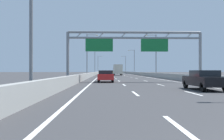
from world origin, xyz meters
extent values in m
plane|color=#38383A|center=(0.00, 100.00, 0.00)|extent=(260.00, 260.00, 0.00)
cube|color=white|center=(-1.80, 3.50, 0.01)|extent=(0.16, 3.00, 0.01)
cube|color=white|center=(-1.80, 12.50, 0.01)|extent=(0.16, 3.00, 0.01)
cube|color=white|center=(-1.80, 21.50, 0.01)|extent=(0.16, 3.00, 0.01)
cube|color=white|center=(-1.80, 30.50, 0.01)|extent=(0.16, 3.00, 0.01)
cube|color=white|center=(-1.80, 39.50, 0.01)|extent=(0.16, 3.00, 0.01)
cube|color=white|center=(-1.80, 48.50, 0.01)|extent=(0.16, 3.00, 0.01)
cube|color=white|center=(-1.80, 57.50, 0.01)|extent=(0.16, 3.00, 0.01)
cube|color=white|center=(-1.80, 66.50, 0.01)|extent=(0.16, 3.00, 0.01)
cube|color=white|center=(-1.80, 75.50, 0.01)|extent=(0.16, 3.00, 0.01)
cube|color=white|center=(-1.80, 84.50, 0.01)|extent=(0.16, 3.00, 0.01)
cube|color=white|center=(-1.80, 93.50, 0.01)|extent=(0.16, 3.00, 0.01)
cube|color=white|center=(-1.80, 102.50, 0.01)|extent=(0.16, 3.00, 0.01)
cube|color=white|center=(-1.80, 111.50, 0.01)|extent=(0.16, 3.00, 0.01)
cube|color=white|center=(-1.80, 120.50, 0.01)|extent=(0.16, 3.00, 0.01)
cube|color=white|center=(-1.80, 129.50, 0.01)|extent=(0.16, 3.00, 0.01)
cube|color=white|center=(-1.80, 138.50, 0.01)|extent=(0.16, 3.00, 0.01)
cube|color=white|center=(-1.80, 147.50, 0.01)|extent=(0.16, 3.00, 0.01)
cube|color=white|center=(-1.80, 156.50, 0.01)|extent=(0.16, 3.00, 0.01)
cube|color=white|center=(1.80, 12.50, 0.01)|extent=(0.16, 3.00, 0.01)
cube|color=white|center=(1.80, 21.50, 0.01)|extent=(0.16, 3.00, 0.01)
cube|color=white|center=(1.80, 30.50, 0.01)|extent=(0.16, 3.00, 0.01)
cube|color=white|center=(1.80, 39.50, 0.01)|extent=(0.16, 3.00, 0.01)
cube|color=white|center=(1.80, 48.50, 0.01)|extent=(0.16, 3.00, 0.01)
cube|color=white|center=(1.80, 57.50, 0.01)|extent=(0.16, 3.00, 0.01)
cube|color=white|center=(1.80, 66.50, 0.01)|extent=(0.16, 3.00, 0.01)
cube|color=white|center=(1.80, 75.50, 0.01)|extent=(0.16, 3.00, 0.01)
cube|color=white|center=(1.80, 84.50, 0.01)|extent=(0.16, 3.00, 0.01)
cube|color=white|center=(1.80, 93.50, 0.01)|extent=(0.16, 3.00, 0.01)
cube|color=white|center=(1.80, 102.50, 0.01)|extent=(0.16, 3.00, 0.01)
cube|color=white|center=(1.80, 111.50, 0.01)|extent=(0.16, 3.00, 0.01)
cube|color=white|center=(1.80, 120.50, 0.01)|extent=(0.16, 3.00, 0.01)
cube|color=white|center=(1.80, 129.50, 0.01)|extent=(0.16, 3.00, 0.01)
cube|color=white|center=(1.80, 138.50, 0.01)|extent=(0.16, 3.00, 0.01)
cube|color=white|center=(1.80, 147.50, 0.01)|extent=(0.16, 3.00, 0.01)
cube|color=white|center=(1.80, 156.50, 0.01)|extent=(0.16, 3.00, 0.01)
cube|color=white|center=(-5.25, 88.00, 0.01)|extent=(0.16, 176.00, 0.01)
cube|color=white|center=(5.25, 88.00, 0.01)|extent=(0.16, 176.00, 0.01)
cube|color=#9E9E99|center=(-6.90, 110.00, 0.47)|extent=(0.45, 220.00, 0.95)
cube|color=#9E9E99|center=(6.90, 110.00, 0.47)|extent=(0.45, 220.00, 0.95)
cylinder|color=gray|center=(-8.29, 27.91, 3.10)|extent=(0.36, 0.36, 6.20)
cylinder|color=gray|center=(8.29, 27.91, 3.10)|extent=(0.36, 0.36, 6.20)
cylinder|color=gray|center=(0.00, 27.91, 6.20)|extent=(16.58, 0.32, 0.32)
cylinder|color=gray|center=(0.00, 27.91, 5.50)|extent=(16.58, 0.26, 0.26)
cylinder|color=gray|center=(-6.91, 27.91, 5.85)|extent=(0.74, 0.10, 0.74)
cylinder|color=gray|center=(-4.15, 27.91, 5.85)|extent=(0.74, 0.10, 0.74)
cylinder|color=gray|center=(-1.38, 27.91, 5.85)|extent=(0.74, 0.10, 0.74)
cylinder|color=gray|center=(1.38, 27.91, 5.85)|extent=(0.74, 0.10, 0.74)
cylinder|color=gray|center=(4.15, 27.91, 5.85)|extent=(0.74, 0.10, 0.74)
cylinder|color=gray|center=(6.91, 27.91, 5.85)|extent=(0.74, 0.10, 0.74)
cube|color=#146B33|center=(-4.40, 27.91, 4.60)|extent=(3.40, 0.12, 1.60)
cube|color=#146B33|center=(2.51, 27.91, 4.60)|extent=(3.40, 0.12, 1.60)
cylinder|color=slate|center=(-7.70, 10.93, 4.75)|extent=(0.20, 0.20, 9.50)
cylinder|color=slate|center=(-7.70, 51.89, 4.75)|extent=(0.20, 0.20, 9.50)
cylinder|color=slate|center=(-6.60, 51.89, 9.35)|extent=(2.20, 0.12, 0.12)
cube|color=#F2EAC6|center=(-5.50, 51.89, 9.25)|extent=(0.56, 0.28, 0.20)
cylinder|color=slate|center=(7.70, 51.89, 4.75)|extent=(0.20, 0.20, 9.50)
cylinder|color=slate|center=(6.60, 51.89, 9.35)|extent=(2.20, 0.12, 0.12)
cube|color=#F2EAC6|center=(5.50, 51.89, 9.25)|extent=(0.56, 0.28, 0.20)
cylinder|color=slate|center=(-7.70, 92.86, 4.75)|extent=(0.20, 0.20, 9.50)
cylinder|color=slate|center=(-6.60, 92.86, 9.35)|extent=(2.20, 0.12, 0.12)
cube|color=#F2EAC6|center=(-5.50, 92.86, 9.25)|extent=(0.56, 0.28, 0.20)
cylinder|color=slate|center=(7.70, 92.86, 4.75)|extent=(0.20, 0.20, 9.50)
cylinder|color=slate|center=(6.60, 92.86, 9.35)|extent=(2.20, 0.12, 0.12)
cube|color=#F2EAC6|center=(5.50, 92.86, 9.25)|extent=(0.56, 0.28, 0.20)
cylinder|color=slate|center=(-7.70, 133.83, 4.75)|extent=(0.20, 0.20, 9.50)
cylinder|color=slate|center=(-6.60, 133.83, 9.35)|extent=(2.20, 0.12, 0.12)
cube|color=#F2EAC6|center=(-5.50, 133.83, 9.25)|extent=(0.56, 0.28, 0.20)
cylinder|color=slate|center=(7.70, 133.83, 4.75)|extent=(0.20, 0.20, 9.50)
cylinder|color=slate|center=(6.60, 133.83, 9.35)|extent=(2.20, 0.12, 0.12)
cube|color=#F2EAC6|center=(5.50, 133.83, 9.25)|extent=(0.56, 0.28, 0.20)
cube|color=black|center=(3.61, 15.29, 0.66)|extent=(1.76, 4.57, 0.67)
cube|color=black|center=(3.61, 15.20, 1.22)|extent=(1.55, 2.04, 0.45)
cylinder|color=black|center=(2.84, 17.03, 0.32)|extent=(0.22, 0.64, 0.64)
cylinder|color=black|center=(4.38, 17.03, 0.32)|extent=(0.22, 0.64, 0.64)
cylinder|color=black|center=(2.84, 13.56, 0.32)|extent=(0.22, 0.64, 0.64)
cube|color=yellow|center=(-0.20, 117.36, 0.63)|extent=(1.74, 4.48, 0.63)
cube|color=black|center=(-0.20, 116.70, 1.17)|extent=(1.53, 1.85, 0.45)
cylinder|color=black|center=(-0.96, 119.05, 0.32)|extent=(0.22, 0.64, 0.64)
cylinder|color=black|center=(0.56, 119.05, 0.32)|extent=(0.22, 0.64, 0.64)
cylinder|color=black|center=(-0.96, 115.67, 0.32)|extent=(0.22, 0.64, 0.64)
cylinder|color=black|center=(0.56, 115.67, 0.32)|extent=(0.22, 0.64, 0.64)
cube|color=#2347AD|center=(3.73, 116.17, 0.66)|extent=(1.86, 4.69, 0.69)
cube|color=black|center=(3.73, 115.55, 1.23)|extent=(1.64, 2.25, 0.46)
cylinder|color=black|center=(2.91, 117.97, 0.32)|extent=(0.22, 0.64, 0.64)
cylinder|color=black|center=(4.55, 117.97, 0.32)|extent=(0.22, 0.64, 0.64)
cylinder|color=black|center=(2.91, 114.37, 0.32)|extent=(0.22, 0.64, 0.64)
cylinder|color=black|center=(4.55, 114.37, 0.32)|extent=(0.22, 0.64, 0.64)
cube|color=red|center=(-3.60, 27.74, 0.66)|extent=(1.90, 4.40, 0.69)
cube|color=black|center=(-3.60, 27.43, 1.22)|extent=(1.67, 1.93, 0.43)
cylinder|color=black|center=(-4.44, 29.39, 0.32)|extent=(0.22, 0.64, 0.64)
cylinder|color=black|center=(-2.76, 29.39, 0.32)|extent=(0.22, 0.64, 0.64)
cylinder|color=black|center=(-4.44, 26.09, 0.32)|extent=(0.22, 0.64, 0.64)
cylinder|color=black|center=(-2.76, 26.09, 0.32)|extent=(0.22, 0.64, 0.64)
cube|color=#194799|center=(0.09, 74.63, 1.41)|extent=(2.49, 2.39, 1.85)
cube|color=beige|center=(0.09, 70.26, 1.84)|extent=(2.49, 5.95, 2.71)
cylinder|color=black|center=(-1.01, 74.92, 0.48)|extent=(0.28, 0.96, 0.96)
cylinder|color=black|center=(1.19, 74.92, 0.48)|extent=(0.28, 0.96, 0.96)
cylinder|color=black|center=(-1.01, 68.69, 0.48)|extent=(0.28, 0.96, 0.96)
cylinder|color=black|center=(1.19, 68.69, 0.48)|extent=(0.28, 0.96, 0.96)
camera|label=1|loc=(-3.65, -2.56, 1.42)|focal=39.34mm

